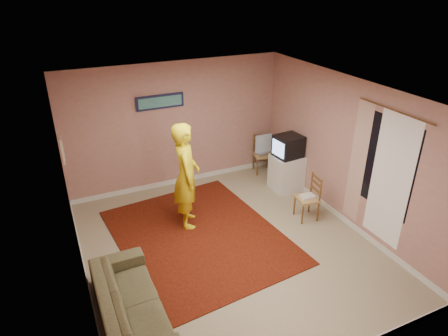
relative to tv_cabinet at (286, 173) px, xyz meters
name	(u,v)px	position (x,y,z in m)	size (l,w,h in m)	color
ground	(228,247)	(-1.95, -1.30, -0.37)	(5.00, 5.00, 0.00)	tan
wall_back	(176,126)	(-1.95, 1.20, 0.93)	(4.50, 0.02, 2.60)	tan
wall_front	(334,281)	(-1.95, -3.80, 0.93)	(4.50, 0.02, 2.60)	tan
wall_left	(73,210)	(-4.20, -1.30, 0.93)	(0.02, 5.00, 2.60)	tan
wall_right	(346,152)	(0.30, -1.30, 0.93)	(0.02, 5.00, 2.60)	tan
ceiling	(229,93)	(-1.95, -1.30, 2.23)	(4.50, 5.00, 0.02)	white
baseboard_back	(179,180)	(-1.95, 1.19, -0.32)	(4.50, 0.02, 0.10)	silver
baseboard_left	(88,284)	(-4.19, -1.30, -0.32)	(0.02, 5.00, 0.10)	silver
baseboard_right	(336,213)	(0.29, -1.30, -0.32)	(0.02, 5.00, 0.10)	silver
window	(386,165)	(0.29, -2.20, 1.08)	(0.01, 1.10, 1.50)	black
curtain_sheer	(390,181)	(0.28, -2.35, 0.88)	(0.01, 0.75, 2.10)	white
curtain_floral	(358,163)	(0.26, -1.65, 0.88)	(0.01, 0.35, 2.10)	beige
curtain_rod	(394,111)	(0.25, -2.20, 1.95)	(0.02, 0.02, 1.40)	brown
picture_back	(160,102)	(-2.25, 1.17, 1.48)	(0.95, 0.04, 0.28)	#15183B
picture_left	(62,148)	(-4.17, 0.30, 1.18)	(0.04, 0.38, 0.42)	#CFBA8E
area_rug	(199,236)	(-2.29, -0.83, -0.37)	(2.58, 3.23, 0.02)	black
tv_cabinet	(286,173)	(0.00, 0.00, 0.00)	(0.59, 0.53, 0.75)	silver
crt_tv	(288,146)	(-0.01, 0.00, 0.59)	(0.55, 0.50, 0.44)	black
chair_a	(263,150)	(-0.05, 0.90, 0.15)	(0.46, 0.45, 0.47)	#A4854F
dvd_player	(263,153)	(-0.05, 0.90, 0.10)	(0.33, 0.23, 0.06)	#A4A4A9
blue_throw	(263,143)	(-0.05, 0.90, 0.32)	(0.38, 0.05, 0.40)	#90BAEC
chair_b	(308,194)	(-0.28, -1.11, 0.14)	(0.41, 0.43, 0.46)	#A4854F
game_console	(307,196)	(-0.28, -1.11, 0.08)	(0.24, 0.18, 0.05)	silver
sofa	(131,304)	(-3.75, -2.20, -0.09)	(1.98, 0.77, 0.58)	brown
person	(186,176)	(-2.31, -0.36, 0.59)	(0.70, 0.46, 1.92)	yellow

